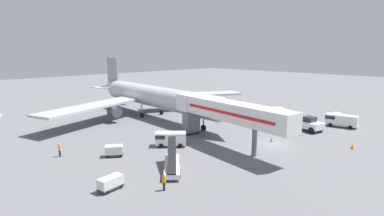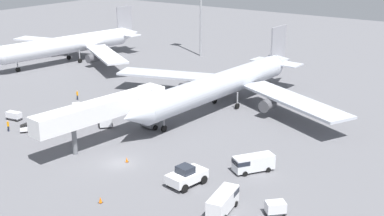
{
  "view_description": "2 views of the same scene",
  "coord_description": "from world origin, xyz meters",
  "px_view_note": "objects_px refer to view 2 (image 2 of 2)",
  "views": [
    {
      "loc": [
        -42.14,
        -25.12,
        14.29
      ],
      "look_at": [
        -0.08,
        18.31,
        3.19
      ],
      "focal_mm": 29.44,
      "sensor_mm": 36.0,
      "label": 1
    },
    {
      "loc": [
        45.12,
        -47.1,
        29.4
      ],
      "look_at": [
        -1.15,
        18.94,
        2.62
      ],
      "focal_mm": 47.87,
      "sensor_mm": 36.0,
      "label": 2
    }
  ],
  "objects_px": {
    "pushback_tug": "(187,176)",
    "baggage_cart_near_center": "(275,208)",
    "service_van_near_right": "(223,201)",
    "ground_crew_worker_foreground": "(77,95)",
    "service_van_far_right": "(105,117)",
    "belt_loader_truck": "(43,126)",
    "baggage_cart_near_left": "(77,107)",
    "jet_bridge": "(109,109)",
    "service_van_outer_left": "(252,163)",
    "airplane_at_gate": "(224,84)",
    "safety_cone_bravo": "(100,200)",
    "airplane_background": "(71,44)",
    "safety_cone_alpha": "(127,160)",
    "baggage_cart_far_left": "(14,115)",
    "ground_crew_worker_midground": "(8,126)"
  },
  "relations": [
    {
      "from": "jet_bridge",
      "to": "service_van_outer_left",
      "type": "bearing_deg",
      "value": 7.96
    },
    {
      "from": "pushback_tug",
      "to": "baggage_cart_far_left",
      "type": "relative_size",
      "value": 2.0
    },
    {
      "from": "service_van_far_right",
      "to": "belt_loader_truck",
      "type": "bearing_deg",
      "value": -128.76
    },
    {
      "from": "baggage_cart_near_left",
      "to": "safety_cone_bravo",
      "type": "distance_m",
      "value": 34.41
    },
    {
      "from": "baggage_cart_near_left",
      "to": "ground_crew_worker_foreground",
      "type": "bearing_deg",
      "value": 136.67
    },
    {
      "from": "service_van_near_right",
      "to": "baggage_cart_near_center",
      "type": "distance_m",
      "value": 5.85
    },
    {
      "from": "baggage_cart_near_left",
      "to": "jet_bridge",
      "type": "bearing_deg",
      "value": -25.25
    },
    {
      "from": "ground_crew_worker_midground",
      "to": "safety_cone_bravo",
      "type": "xyz_separation_m",
      "value": [
        28.74,
        -8.4,
        -0.61
      ]
    },
    {
      "from": "service_van_near_right",
      "to": "ground_crew_worker_foreground",
      "type": "xyz_separation_m",
      "value": [
        -45.05,
        19.88,
        -0.32
      ]
    },
    {
      "from": "service_van_outer_left",
      "to": "pushback_tug",
      "type": "bearing_deg",
      "value": -120.92
    },
    {
      "from": "service_van_far_right",
      "to": "ground_crew_worker_foreground",
      "type": "xyz_separation_m",
      "value": [
        -13.92,
        6.78,
        -0.23
      ]
    },
    {
      "from": "belt_loader_truck",
      "to": "airplane_background",
      "type": "xyz_separation_m",
      "value": [
        -32.67,
        36.13,
        3.61
      ]
    },
    {
      "from": "service_van_outer_left",
      "to": "service_van_far_right",
      "type": "xyz_separation_m",
      "value": [
        -28.81,
        2.04,
        -0.06
      ]
    },
    {
      "from": "ground_crew_worker_midground",
      "to": "service_van_outer_left",
      "type": "bearing_deg",
      "value": 13.35
    },
    {
      "from": "baggage_cart_near_left",
      "to": "safety_cone_alpha",
      "type": "height_order",
      "value": "baggage_cart_near_left"
    },
    {
      "from": "airplane_at_gate",
      "to": "baggage_cart_far_left",
      "type": "bearing_deg",
      "value": -134.03
    },
    {
      "from": "safety_cone_alpha",
      "to": "safety_cone_bravo",
      "type": "xyz_separation_m",
      "value": [
        5.2,
        -10.38,
        0.01
      ]
    },
    {
      "from": "service_van_outer_left",
      "to": "safety_cone_alpha",
      "type": "bearing_deg",
      "value": -154.9
    },
    {
      "from": "ground_crew_worker_foreground",
      "to": "service_van_near_right",
      "type": "bearing_deg",
      "value": -23.81
    },
    {
      "from": "service_van_far_right",
      "to": "service_van_near_right",
      "type": "bearing_deg",
      "value": -22.82
    },
    {
      "from": "baggage_cart_near_left",
      "to": "service_van_far_right",
      "type": "bearing_deg",
      "value": -11.27
    },
    {
      "from": "service_van_outer_left",
      "to": "airplane_background",
      "type": "distance_m",
      "value": 74.29
    },
    {
      "from": "pushback_tug",
      "to": "baggage_cart_near_center",
      "type": "bearing_deg",
      "value": -1.18
    },
    {
      "from": "service_van_outer_left",
      "to": "service_van_near_right",
      "type": "xyz_separation_m",
      "value": [
        2.32,
        -11.06,
        0.04
      ]
    },
    {
      "from": "safety_cone_alpha",
      "to": "ground_crew_worker_midground",
      "type": "bearing_deg",
      "value": -175.2
    },
    {
      "from": "airplane_at_gate",
      "to": "safety_cone_alpha",
      "type": "bearing_deg",
      "value": -86.38
    },
    {
      "from": "service_van_outer_left",
      "to": "baggage_cart_near_left",
      "type": "xyz_separation_m",
      "value": [
        -37.34,
        3.74,
        -0.43
      ]
    },
    {
      "from": "baggage_cart_near_center",
      "to": "safety_cone_bravo",
      "type": "relative_size",
      "value": 3.49
    },
    {
      "from": "jet_bridge",
      "to": "safety_cone_alpha",
      "type": "distance_m",
      "value": 9.53
    },
    {
      "from": "baggage_cart_near_left",
      "to": "ground_crew_worker_foreground",
      "type": "xyz_separation_m",
      "value": [
        -5.39,
        5.08,
        0.15
      ]
    },
    {
      "from": "ground_crew_worker_midground",
      "to": "baggage_cart_near_left",
      "type": "bearing_deg",
      "value": 82.02
    },
    {
      "from": "pushback_tug",
      "to": "baggage_cart_near_center",
      "type": "relative_size",
      "value": 2.18
    },
    {
      "from": "pushback_tug",
      "to": "safety_cone_bravo",
      "type": "xyz_separation_m",
      "value": [
        -5.56,
        -9.55,
        -0.87
      ]
    },
    {
      "from": "jet_bridge",
      "to": "service_van_far_right",
      "type": "height_order",
      "value": "jet_bridge"
    },
    {
      "from": "airplane_background",
      "to": "safety_cone_bravo",
      "type": "bearing_deg",
      "value": -40.05
    },
    {
      "from": "airplane_at_gate",
      "to": "airplane_background",
      "type": "height_order",
      "value": "airplane_at_gate"
    },
    {
      "from": "belt_loader_truck",
      "to": "baggage_cart_near_left",
      "type": "xyz_separation_m",
      "value": [
        -2.32,
        9.44,
        0.06
      ]
    },
    {
      "from": "service_van_outer_left",
      "to": "safety_cone_alpha",
      "type": "distance_m",
      "value": 17.29
    },
    {
      "from": "belt_loader_truck",
      "to": "baggage_cart_far_left",
      "type": "distance_m",
      "value": 8.05
    },
    {
      "from": "service_van_far_right",
      "to": "safety_cone_alpha",
      "type": "relative_size",
      "value": 6.67
    },
    {
      "from": "service_van_outer_left",
      "to": "service_van_near_right",
      "type": "height_order",
      "value": "service_van_near_right"
    },
    {
      "from": "service_van_outer_left",
      "to": "ground_crew_worker_foreground",
      "type": "xyz_separation_m",
      "value": [
        -42.73,
        8.82,
        -0.28
      ]
    },
    {
      "from": "jet_bridge",
      "to": "baggage_cart_near_center",
      "type": "bearing_deg",
      "value": -9.82
    },
    {
      "from": "airplane_at_gate",
      "to": "service_van_near_right",
      "type": "xyz_separation_m",
      "value": [
        19.77,
        -32.24,
        -3.13
      ]
    },
    {
      "from": "service_van_outer_left",
      "to": "ground_crew_worker_foreground",
      "type": "relative_size",
      "value": 3.05
    },
    {
      "from": "airplane_at_gate",
      "to": "service_van_outer_left",
      "type": "height_order",
      "value": "airplane_at_gate"
    },
    {
      "from": "service_van_far_right",
      "to": "baggage_cart_far_left",
      "type": "relative_size",
      "value": 1.68
    },
    {
      "from": "ground_crew_worker_midground",
      "to": "jet_bridge",
      "type": "bearing_deg",
      "value": 20.39
    },
    {
      "from": "jet_bridge",
      "to": "service_van_outer_left",
      "type": "height_order",
      "value": "jet_bridge"
    },
    {
      "from": "jet_bridge",
      "to": "service_van_far_right",
      "type": "xyz_separation_m",
      "value": [
        -6.13,
        5.21,
        -4.03
      ]
    }
  ]
}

